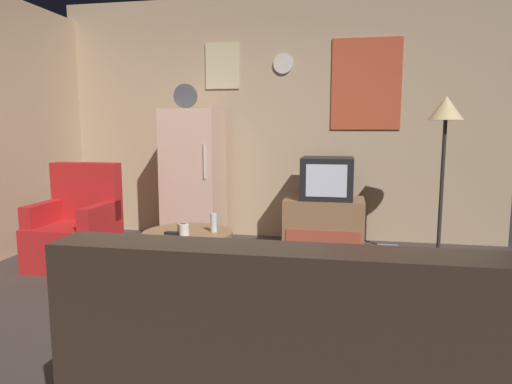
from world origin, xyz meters
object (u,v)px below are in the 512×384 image
(mug_ceramic_tan, at_px, (182,229))
(tv_stand, at_px, (324,224))
(standing_lamp, at_px, (445,121))
(coffee_table, at_px, (188,261))
(book_stack, at_px, (388,250))
(crt_tv, at_px, (327,178))
(armchair, at_px, (77,229))
(fridge, at_px, (194,176))
(wine_glass, at_px, (214,223))
(remote_control, at_px, (174,233))
(mug_ceramic_white, at_px, (184,230))

(mug_ceramic_tan, bearing_deg, tv_stand, 56.88)
(standing_lamp, relative_size, coffee_table, 2.21)
(book_stack, bearing_deg, crt_tv, 168.25)
(coffee_table, bearing_deg, standing_lamp, 28.00)
(mug_ceramic_tan, relative_size, armchair, 0.09)
(standing_lamp, bearing_deg, fridge, 171.70)
(mug_ceramic_tan, distance_m, book_stack, 2.27)
(fridge, relative_size, wine_glass, 11.80)
(fridge, distance_m, tv_stand, 1.54)
(fridge, relative_size, book_stack, 8.49)
(crt_tv, relative_size, mug_ceramic_tan, 6.00)
(remote_control, bearing_deg, book_stack, 43.77)
(tv_stand, relative_size, remote_control, 5.60)
(armchair, bearing_deg, coffee_table, -20.58)
(fridge, xyz_separation_m, mug_ceramic_tan, (0.44, -1.60, -0.23))
(crt_tv, bearing_deg, wine_glass, -120.18)
(standing_lamp, xyz_separation_m, mug_ceramic_white, (-2.11, -1.26, -0.84))
(remote_control, xyz_separation_m, book_stack, (1.75, 1.46, -0.44))
(remote_control, xyz_separation_m, armchair, (-1.21, 0.59, -0.15))
(crt_tv, xyz_separation_m, book_stack, (0.64, -0.13, -0.72))
(tv_stand, xyz_separation_m, standing_lamp, (1.11, -0.35, 1.08))
(crt_tv, bearing_deg, standing_lamp, -18.09)
(standing_lamp, bearing_deg, crt_tv, 161.91)
(wine_glass, distance_m, armchair, 1.56)
(mug_ceramic_white, relative_size, armchair, 0.09)
(standing_lamp, bearing_deg, mug_ceramic_white, -149.16)
(standing_lamp, relative_size, book_stack, 7.63)
(armchair, distance_m, book_stack, 3.10)
(standing_lamp, bearing_deg, book_stack, 153.52)
(crt_tv, height_order, wine_glass, crt_tv)
(standing_lamp, relative_size, mug_ceramic_tan, 17.67)
(mug_ceramic_tan, relative_size, remote_control, 0.60)
(tv_stand, height_order, book_stack, tv_stand)
(wine_glass, bearing_deg, coffee_table, -168.51)
(standing_lamp, height_order, book_stack, standing_lamp)
(armchair, bearing_deg, tv_stand, 23.65)
(standing_lamp, distance_m, wine_glass, 2.35)
(book_stack, bearing_deg, remote_control, -140.22)
(standing_lamp, distance_m, book_stack, 1.40)
(fridge, height_order, mug_ceramic_tan, fridge)
(wine_glass, distance_m, mug_ceramic_white, 0.25)
(coffee_table, relative_size, book_stack, 3.45)
(wine_glass, height_order, mug_ceramic_tan, wine_glass)
(mug_ceramic_white, relative_size, book_stack, 0.43)
(fridge, xyz_separation_m, book_stack, (2.13, -0.15, -0.71))
(crt_tv, height_order, mug_ceramic_white, crt_tv)
(tv_stand, bearing_deg, mug_ceramic_tan, -123.12)
(standing_lamp, height_order, coffee_table, standing_lamp)
(fridge, bearing_deg, remote_control, -76.96)
(standing_lamp, xyz_separation_m, coffee_table, (-2.13, -1.13, -1.12))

